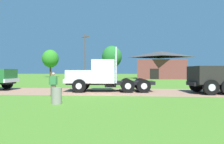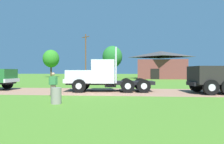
% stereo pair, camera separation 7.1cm
% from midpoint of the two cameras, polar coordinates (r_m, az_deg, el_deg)
% --- Properties ---
extents(ground_plane, '(200.00, 200.00, 0.00)m').
position_cam_midpoint_polar(ground_plane, '(16.41, -4.50, -5.70)').
color(ground_plane, '#497925').
extents(dirt_track, '(120.00, 5.74, 0.01)m').
position_cam_midpoint_polar(dirt_track, '(16.41, -4.50, -5.69)').
color(dirt_track, '#956D54').
rests_on(dirt_track, ground_plane).
extents(truck_foreground_white, '(7.50, 3.07, 3.65)m').
position_cam_midpoint_polar(truck_foreground_white, '(16.46, -3.29, -1.27)').
color(truck_foreground_white, black).
rests_on(truck_foreground_white, ground_plane).
extents(visitor_walking_mid, '(0.58, 0.33, 1.62)m').
position_cam_midpoint_polar(visitor_walking_mid, '(13.73, -16.74, -3.30)').
color(visitor_walking_mid, '#33723F').
rests_on(visitor_walking_mid, ground_plane).
extents(steel_barrel, '(0.54, 0.54, 0.84)m').
position_cam_midpoint_polar(steel_barrel, '(10.62, -15.87, -6.71)').
color(steel_barrel, gray).
rests_on(steel_barrel, ground_plane).
extents(shed_building, '(11.33, 8.56, 6.21)m').
position_cam_midpoint_polar(shed_building, '(45.20, 14.24, 1.90)').
color(shed_building, brown).
rests_on(shed_building, ground_plane).
extents(utility_pole_near, '(1.88, 1.38, 9.49)m').
position_cam_midpoint_polar(utility_pole_near, '(41.44, -7.68, 4.84)').
color(utility_pole_near, brown).
rests_on(utility_pole_near, ground_plane).
extents(tree_left, '(4.52, 4.52, 7.69)m').
position_cam_midpoint_polar(tree_left, '(57.33, -17.41, 3.74)').
color(tree_left, '#513823').
rests_on(tree_left, ground_plane).
extents(tree_mid, '(4.87, 4.87, 7.90)m').
position_cam_midpoint_polar(tree_mid, '(47.92, 0.14, 4.46)').
color(tree_mid, '#513823').
rests_on(tree_mid, ground_plane).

